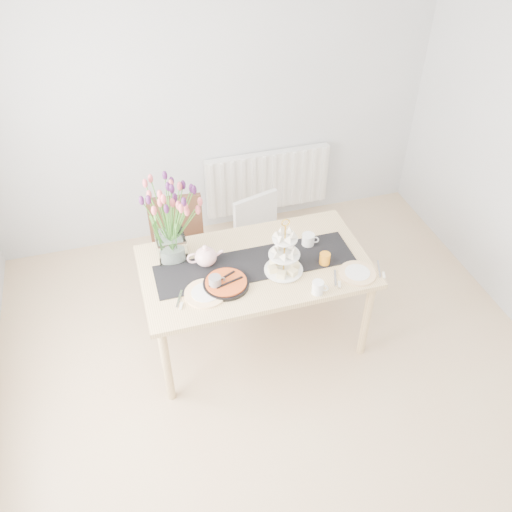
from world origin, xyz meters
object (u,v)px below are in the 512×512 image
object	(u,v)px
cake_stand	(284,259)
mug_grey	(215,283)
mug_white	(318,287)
cream_jug	(308,240)
plate_left	(205,293)
plate_right	(357,273)
chair_white	(262,237)
mug_orange	(325,259)
chair_brown	(179,242)
teapot	(206,257)
dining_table	(255,272)
radiator	(268,181)
tulip_vase	(167,212)
tart_tin	(226,283)

from	to	relation	value
cake_stand	mug_grey	xyz separation A→B (m)	(-0.49, -0.03, -0.06)
mug_grey	mug_white	distance (m)	0.68
cream_jug	mug_white	world-z (taller)	same
plate_left	plate_right	size ratio (longest dim) A/B	1.09
chair_white	mug_orange	world-z (taller)	mug_orange
mug_grey	plate_left	bearing A→B (deg)	-166.46
plate_left	chair_white	bearing A→B (deg)	51.78
chair_brown	mug_orange	world-z (taller)	chair_brown
chair_brown	teapot	size ratio (longest dim) A/B	3.53
cake_stand	mug_white	world-z (taller)	cake_stand
mug_orange	teapot	bearing A→B (deg)	110.45
dining_table	mug_white	bearing A→B (deg)	-51.00
cream_jug	chair_white	bearing A→B (deg)	132.43
radiator	plate_left	world-z (taller)	plate_left
tulip_vase	cream_jug	world-z (taller)	tulip_vase
cream_jug	plate_left	size ratio (longest dim) A/B	0.33
dining_table	plate_right	distance (m)	0.71
mug_white	plate_right	distance (m)	0.35
cream_jug	tulip_vase	bearing A→B (deg)	-165.37
radiator	cream_jug	bearing A→B (deg)	-95.05
mug_orange	tart_tin	bearing A→B (deg)	127.63
chair_brown	tulip_vase	xyz separation A→B (m)	(-0.10, -0.47, 0.64)
cake_stand	plate_right	world-z (taller)	cake_stand
dining_table	mug_grey	size ratio (longest dim) A/B	16.07
chair_brown	plate_right	size ratio (longest dim) A/B	3.39
cream_jug	mug_white	distance (m)	0.50
chair_white	tart_tin	distance (m)	0.97
mug_white	plate_right	size ratio (longest dim) A/B	0.36
dining_table	plate_right	size ratio (longest dim) A/B	6.22
tulip_vase	cake_stand	bearing A→B (deg)	-27.04
teapot	mug_white	xyz separation A→B (m)	(0.64, -0.48, -0.03)
cake_stand	plate_left	xyz separation A→B (m)	(-0.57, -0.07, -0.11)
mug_grey	plate_right	bearing A→B (deg)	-20.51
cake_stand	mug_grey	world-z (taller)	cake_stand
dining_table	mug_orange	bearing A→B (deg)	-15.66
dining_table	cake_stand	bearing A→B (deg)	-36.28
tart_tin	plate_left	distance (m)	0.16
tulip_vase	mug_orange	distance (m)	1.13
mug_orange	plate_left	xyz separation A→B (m)	(-0.87, -0.06, -0.04)
plate_left	tulip_vase	bearing A→B (deg)	108.44
tulip_vase	tart_tin	world-z (taller)	tulip_vase
chair_white	plate_left	distance (m)	1.08
cake_stand	plate_right	distance (m)	0.52
teapot	plate_left	distance (m)	0.30
tulip_vase	dining_table	bearing A→B (deg)	-23.81
dining_table	mug_white	size ratio (longest dim) A/B	17.23
cake_stand	teapot	size ratio (longest dim) A/B	1.59
chair_brown	mug_white	bearing A→B (deg)	-49.89
radiator	plate_right	xyz separation A→B (m)	(0.09, -1.76, 0.31)
tart_tin	chair_brown	bearing A→B (deg)	102.64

